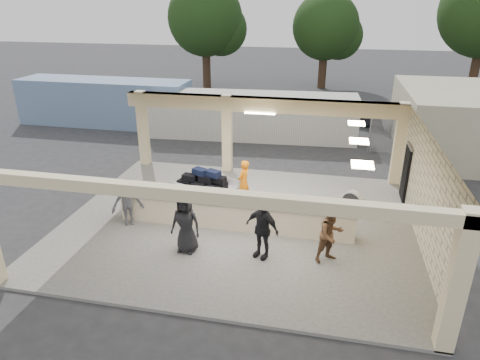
% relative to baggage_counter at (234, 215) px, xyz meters
% --- Properties ---
extents(ground, '(120.00, 120.00, 0.00)m').
position_rel_baggage_counter_xyz_m(ground, '(0.00, 0.50, -0.59)').
color(ground, '#2A2A2D').
rests_on(ground, ground).
extents(pavilion, '(12.01, 10.00, 3.55)m').
position_rel_baggage_counter_xyz_m(pavilion, '(0.21, 1.16, 0.76)').
color(pavilion, '#63605C').
rests_on(pavilion, ground).
extents(baggage_counter, '(8.20, 0.58, 0.98)m').
position_rel_baggage_counter_xyz_m(baggage_counter, '(0.00, 0.00, 0.00)').
color(baggage_counter, beige).
rests_on(baggage_counter, pavilion).
extents(luggage_cart, '(2.59, 2.04, 1.32)m').
position_rel_baggage_counter_xyz_m(luggage_cart, '(-1.60, 1.83, 0.22)').
color(luggage_cart, silver).
rests_on(luggage_cart, pavilion).
extents(drum_fan, '(0.85, 0.64, 0.91)m').
position_rel_baggage_counter_xyz_m(drum_fan, '(3.97, 1.90, 0.00)').
color(drum_fan, silver).
rests_on(drum_fan, pavilion).
extents(baggage_handler, '(0.54, 0.71, 1.73)m').
position_rel_baggage_counter_xyz_m(baggage_handler, '(-0.07, 1.98, 0.38)').
color(baggage_handler, orange).
rests_on(baggage_handler, pavilion).
extents(passenger_a, '(0.91, 0.81, 1.75)m').
position_rel_baggage_counter_xyz_m(passenger_a, '(3.20, -1.32, 0.39)').
color(passenger_a, brown).
rests_on(passenger_a, pavilion).
extents(passenger_b, '(1.19, 0.83, 1.91)m').
position_rel_baggage_counter_xyz_m(passenger_b, '(1.19, -1.53, 0.47)').
color(passenger_b, black).
rests_on(passenger_b, pavilion).
extents(passenger_c, '(1.12, 0.92, 1.69)m').
position_rel_baggage_counter_xyz_m(passenger_c, '(-3.62, -0.50, 0.36)').
color(passenger_c, '#46454A').
rests_on(passenger_c, pavilion).
extents(passenger_d, '(0.95, 0.45, 1.89)m').
position_rel_baggage_counter_xyz_m(passenger_d, '(-1.13, -1.68, 0.46)').
color(passenger_d, black).
rests_on(passenger_d, pavilion).
extents(car_white_a, '(5.77, 3.00, 1.61)m').
position_rel_baggage_counter_xyz_m(car_white_a, '(8.83, 13.94, 0.22)').
color(car_white_a, white).
rests_on(car_white_a, ground).
extents(car_white_b, '(4.17, 1.79, 1.29)m').
position_rel_baggage_counter_xyz_m(car_white_b, '(10.62, 14.66, 0.06)').
color(car_white_b, white).
rests_on(car_white_b, ground).
extents(car_dark, '(4.36, 3.29, 1.39)m').
position_rel_baggage_counter_xyz_m(car_dark, '(5.42, 14.70, 0.11)').
color(car_dark, black).
rests_on(car_dark, ground).
extents(container_white, '(11.66, 2.97, 2.50)m').
position_rel_baggage_counter_xyz_m(container_white, '(-1.35, 10.74, 0.66)').
color(container_white, silver).
rests_on(container_white, ground).
extents(container_blue, '(10.72, 2.63, 2.78)m').
position_rel_baggage_counter_xyz_m(container_blue, '(-10.92, 11.62, 0.81)').
color(container_blue, '#6581A1').
rests_on(container_blue, ground).
extents(tree_left, '(6.60, 6.30, 9.00)m').
position_rel_baggage_counter_xyz_m(tree_left, '(-7.68, 24.66, 5.00)').
color(tree_left, '#382619').
rests_on(tree_left, ground).
extents(tree_mid, '(6.00, 5.60, 8.00)m').
position_rel_baggage_counter_xyz_m(tree_mid, '(2.32, 26.66, 4.38)').
color(tree_mid, '#382619').
rests_on(tree_mid, ground).
extents(adjacent_building, '(6.00, 8.00, 3.20)m').
position_rel_baggage_counter_xyz_m(adjacent_building, '(9.50, 10.50, 1.01)').
color(adjacent_building, '#B4AE8F').
rests_on(adjacent_building, ground).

